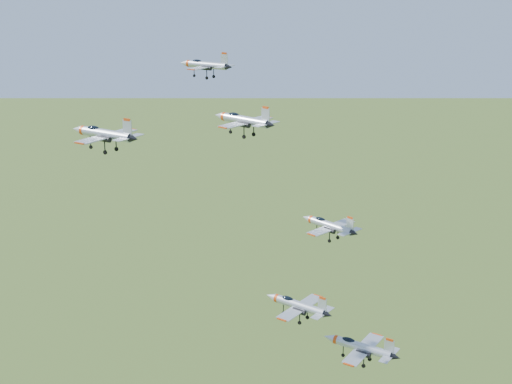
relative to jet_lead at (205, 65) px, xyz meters
The scene contains 6 objects.
jet_lead is the anchor object (origin of this frame).
jet_left_high 18.32m from the jet_lead, 25.26° to the right, with size 13.32×10.95×3.57m.
jet_right_high 29.46m from the jet_lead, 79.28° to the right, with size 13.56×11.29×3.62m.
jet_left_low 37.96m from the jet_lead, ahead, with size 11.87×9.86×3.17m.
jet_right_low 52.62m from the jet_lead, 30.94° to the right, with size 10.80×8.91×2.89m.
jet_trail 57.86m from the jet_lead, 17.43° to the right, with size 12.31×10.26×3.29m.
Camera 1 is at (73.97, -86.62, 175.52)m, focal length 50.00 mm.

